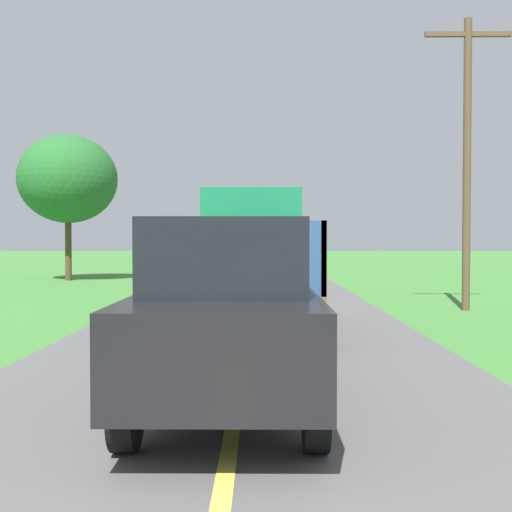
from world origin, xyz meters
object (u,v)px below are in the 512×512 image
at_px(banana_truck_far, 254,249).
at_px(utility_pole_roadside, 467,153).
at_px(banana_truck_near, 251,256).
at_px(roadside_tree_mid_right, 68,179).
at_px(following_car, 228,313).

bearing_deg(banana_truck_far, utility_pole_roadside, -48.72).
relative_size(banana_truck_near, roadside_tree_mid_right, 0.91).
xyz_separation_m(banana_truck_far, following_car, (-0.06, -16.07, -0.39)).
height_order(banana_truck_near, roadside_tree_mid_right, roadside_tree_mid_right).
xyz_separation_m(banana_truck_near, banana_truck_far, (-0.05, 9.48, -0.02)).
distance_m(utility_pole_roadside, roadside_tree_mid_right, 18.07).
distance_m(banana_truck_near, following_car, 6.60).
bearing_deg(roadside_tree_mid_right, banana_truck_near, -60.89).
bearing_deg(banana_truck_near, following_car, -91.01).
relative_size(utility_pole_roadside, roadside_tree_mid_right, 1.15).
bearing_deg(following_car, utility_pole_roadside, 60.48).
relative_size(banana_truck_far, utility_pole_roadside, 0.79).
height_order(banana_truck_far, roadside_tree_mid_right, roadside_tree_mid_right).
xyz_separation_m(banana_truck_near, following_car, (-0.12, -6.59, -0.40)).
relative_size(banana_truck_near, utility_pole_roadside, 0.79).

